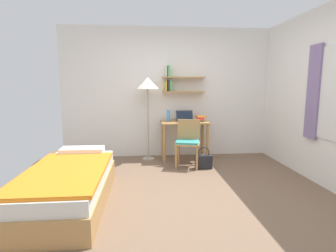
% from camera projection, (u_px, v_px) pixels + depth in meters
% --- Properties ---
extents(ground_plane, '(5.28, 5.28, 0.00)m').
position_uv_depth(ground_plane, '(186.00, 193.00, 3.61)').
color(ground_plane, brown).
extents(wall_back, '(4.40, 0.27, 2.60)m').
position_uv_depth(wall_back, '(172.00, 93.00, 5.41)').
color(wall_back, white).
rests_on(wall_back, ground_plane).
extents(wall_right, '(0.10, 4.40, 2.60)m').
position_uv_depth(wall_right, '(334.00, 96.00, 3.60)').
color(wall_right, white).
rests_on(wall_right, ground_plane).
extents(bed, '(0.90, 1.91, 0.54)m').
position_uv_depth(bed, '(70.00, 185.00, 3.24)').
color(bed, '#B2844C').
rests_on(bed, ground_plane).
extents(desk, '(0.93, 0.53, 0.75)m').
position_uv_depth(desk, '(184.00, 129.00, 5.22)').
color(desk, '#B2844C').
rests_on(desk, ground_plane).
extents(desk_chair, '(0.52, 0.50, 0.84)m').
position_uv_depth(desk_chair, '(188.00, 140.00, 4.75)').
color(desk_chair, '#B2844C').
rests_on(desk_chair, ground_plane).
extents(standing_lamp, '(0.42, 0.42, 1.61)m').
position_uv_depth(standing_lamp, '(148.00, 87.00, 5.06)').
color(standing_lamp, '#B2A893').
rests_on(standing_lamp, ground_plane).
extents(laptop, '(0.34, 0.23, 0.21)m').
position_uv_depth(laptop, '(185.00, 118.00, 5.24)').
color(laptop, '#2D2D33').
rests_on(laptop, desk).
extents(water_bottle, '(0.07, 0.07, 0.22)m').
position_uv_depth(water_bottle, '(168.00, 116.00, 5.21)').
color(water_bottle, '#4C99DB').
rests_on(water_bottle, desk).
extents(book_stack, '(0.20, 0.26, 0.11)m').
position_uv_depth(book_stack, '(200.00, 118.00, 5.22)').
color(book_stack, '#4CA856').
rests_on(book_stack, desk).
extents(handbag, '(0.29, 0.12, 0.39)m').
position_uv_depth(handbag, '(204.00, 161.00, 4.66)').
color(handbag, '#232328').
rests_on(handbag, ground_plane).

